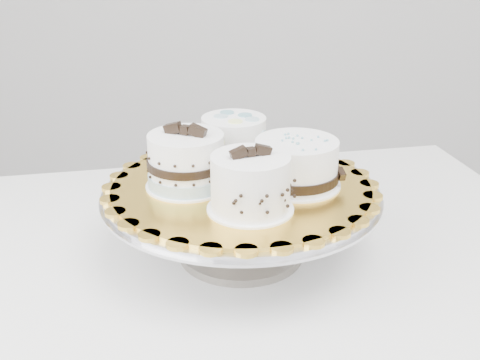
{
  "coord_description": "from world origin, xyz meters",
  "views": [
    {
      "loc": [
        -0.09,
        -0.69,
        1.22
      ],
      "look_at": [
        -0.06,
        0.14,
        0.87
      ],
      "focal_mm": 45.0,
      "sensor_mm": 36.0,
      "label": 1
    }
  ],
  "objects_px": {
    "cake_banded": "(186,163)",
    "cake_ribbon": "(297,164)",
    "cake_board": "(241,186)",
    "cake_dots": "(234,140)",
    "table": "(209,300)",
    "cake_stand": "(241,209)",
    "cake_swirl": "(250,185)"
  },
  "relations": [
    {
      "from": "cake_banded",
      "to": "cake_ribbon",
      "type": "xyz_separation_m",
      "value": [
        0.16,
        -0.0,
        -0.0
      ]
    },
    {
      "from": "cake_board",
      "to": "cake_banded",
      "type": "height_order",
      "value": "cake_banded"
    },
    {
      "from": "cake_banded",
      "to": "cake_dots",
      "type": "relative_size",
      "value": 1.15
    },
    {
      "from": "cake_board",
      "to": "cake_ribbon",
      "type": "relative_size",
      "value": 2.64
    },
    {
      "from": "table",
      "to": "cake_board",
      "type": "height_order",
      "value": "cake_board"
    },
    {
      "from": "cake_banded",
      "to": "cake_dots",
      "type": "bearing_deg",
      "value": 76.14
    },
    {
      "from": "cake_stand",
      "to": "cake_banded",
      "type": "height_order",
      "value": "cake_banded"
    },
    {
      "from": "cake_ribbon",
      "to": "cake_board",
      "type": "bearing_deg",
      "value": 166.44
    },
    {
      "from": "cake_stand",
      "to": "cake_board",
      "type": "relative_size",
      "value": 1.09
    },
    {
      "from": "cake_swirl",
      "to": "cake_dots",
      "type": "relative_size",
      "value": 1.08
    },
    {
      "from": "table",
      "to": "cake_ribbon",
      "type": "relative_size",
      "value": 8.97
    },
    {
      "from": "cake_dots",
      "to": "cake_banded",
      "type": "bearing_deg",
      "value": -131.75
    },
    {
      "from": "cake_board",
      "to": "cake_dots",
      "type": "distance_m",
      "value": 0.1
    },
    {
      "from": "cake_stand",
      "to": "cake_ribbon",
      "type": "xyz_separation_m",
      "value": [
        0.08,
        -0.0,
        0.07
      ]
    },
    {
      "from": "table",
      "to": "cake_banded",
      "type": "height_order",
      "value": "cake_banded"
    },
    {
      "from": "cake_board",
      "to": "cake_banded",
      "type": "relative_size",
      "value": 2.67
    },
    {
      "from": "table",
      "to": "cake_swirl",
      "type": "height_order",
      "value": "cake_swirl"
    },
    {
      "from": "cake_board",
      "to": "cake_ribbon",
      "type": "bearing_deg",
      "value": -2.31
    },
    {
      "from": "cake_dots",
      "to": "cake_swirl",
      "type": "bearing_deg",
      "value": -89.28
    },
    {
      "from": "cake_board",
      "to": "cake_dots",
      "type": "xyz_separation_m",
      "value": [
        -0.01,
        0.09,
        0.04
      ]
    },
    {
      "from": "cake_ribbon",
      "to": "cake_stand",
      "type": "bearing_deg",
      "value": 166.44
    },
    {
      "from": "table",
      "to": "cake_banded",
      "type": "distance_m",
      "value": 0.24
    },
    {
      "from": "table",
      "to": "cake_ribbon",
      "type": "bearing_deg",
      "value": -9.41
    },
    {
      "from": "cake_board",
      "to": "cake_swirl",
      "type": "bearing_deg",
      "value": -83.58
    },
    {
      "from": "cake_dots",
      "to": "cake_ribbon",
      "type": "distance_m",
      "value": 0.13
    },
    {
      "from": "cake_swirl",
      "to": "cake_dots",
      "type": "distance_m",
      "value": 0.18
    },
    {
      "from": "table",
      "to": "cake_board",
      "type": "distance_m",
      "value": 0.2
    },
    {
      "from": "cake_dots",
      "to": "cake_ribbon",
      "type": "height_order",
      "value": "cake_dots"
    },
    {
      "from": "table",
      "to": "cake_dots",
      "type": "distance_m",
      "value": 0.26
    },
    {
      "from": "cake_banded",
      "to": "cake_stand",
      "type": "bearing_deg",
      "value": 25.02
    },
    {
      "from": "table",
      "to": "cake_stand",
      "type": "relative_size",
      "value": 3.13
    },
    {
      "from": "cake_ribbon",
      "to": "cake_banded",
      "type": "bearing_deg",
      "value": 168.72
    }
  ]
}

